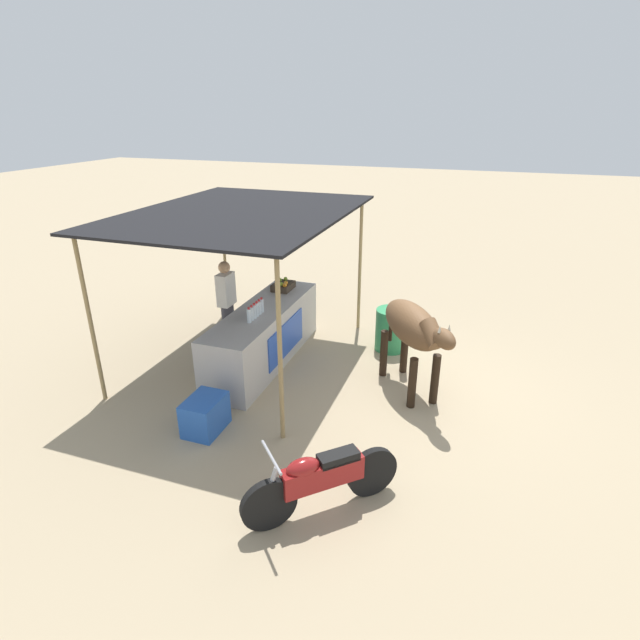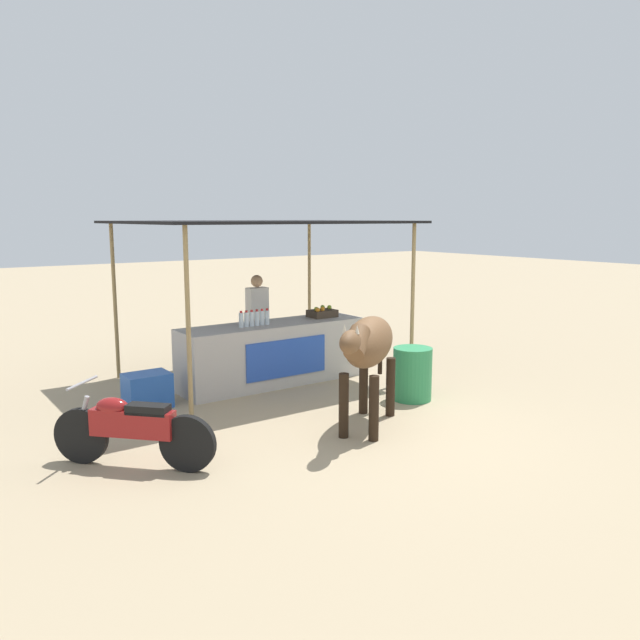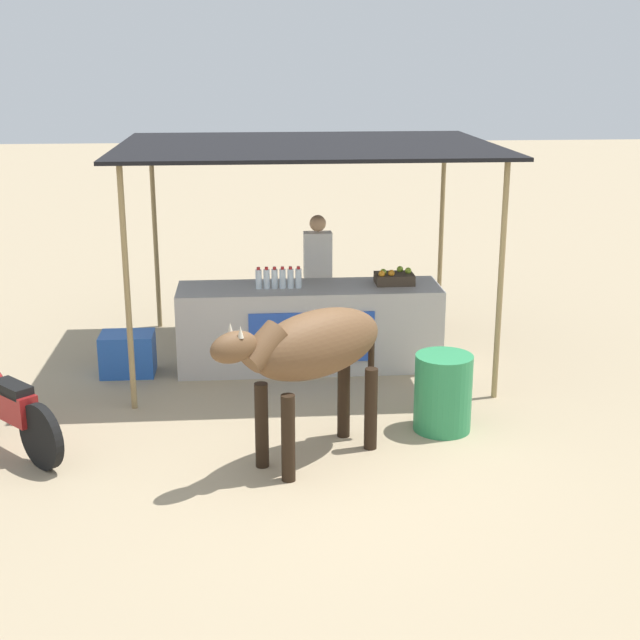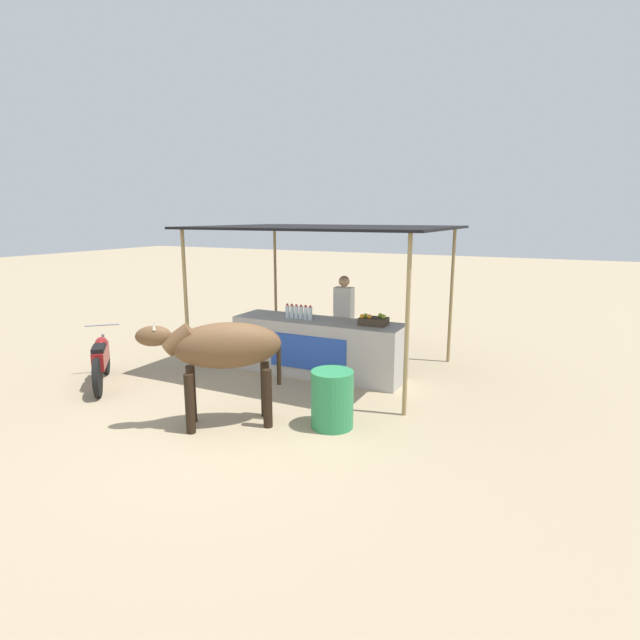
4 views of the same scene
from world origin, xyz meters
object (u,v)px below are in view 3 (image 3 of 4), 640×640
at_px(cooler_box, 128,354).
at_px(stall_counter, 309,327).
at_px(cow, 312,350).
at_px(motorcycle_parked, 3,405).
at_px(vendor_behind_counter, 318,280).
at_px(fruit_crate, 394,278).
at_px(water_barrel, 443,393).

bearing_deg(cooler_box, stall_counter, 2.68).
height_order(cooler_box, cow, cow).
xyz_separation_m(stall_counter, motorcycle_parked, (-2.95, -2.03, -0.05)).
distance_m(stall_counter, vendor_behind_counter, 0.85).
bearing_deg(vendor_behind_counter, cooler_box, -159.15).
xyz_separation_m(vendor_behind_counter, cooler_box, (-2.23, -0.85, -0.61)).
relative_size(stall_counter, cow, 1.79).
bearing_deg(fruit_crate, motorcycle_parked, -152.09).
height_order(vendor_behind_counter, motorcycle_parked, vendor_behind_counter).
xyz_separation_m(fruit_crate, vendor_behind_counter, (-0.83, 0.70, -0.18)).
bearing_deg(water_barrel, cow, -156.70).
bearing_deg(vendor_behind_counter, water_barrel, -69.60).
bearing_deg(motorcycle_parked, fruit_crate, 27.91).
distance_m(stall_counter, fruit_crate, 1.13).
distance_m(fruit_crate, cow, 2.79).
relative_size(cooler_box, cow, 0.36).
bearing_deg(motorcycle_parked, cow, -9.34).
xyz_separation_m(water_barrel, cow, (-1.30, -0.56, 0.65)).
distance_m(water_barrel, cow, 1.56).
distance_m(vendor_behind_counter, cow, 3.27).
distance_m(fruit_crate, vendor_behind_counter, 1.10).
height_order(stall_counter, fruit_crate, fruit_crate).
bearing_deg(cow, water_barrel, 23.30).
height_order(stall_counter, cooler_box, stall_counter).
relative_size(fruit_crate, water_barrel, 0.58).
height_order(cow, motorcycle_parked, cow).
distance_m(fruit_crate, water_barrel, 2.09).
bearing_deg(water_barrel, stall_counter, 120.88).
relative_size(water_barrel, cow, 0.45).
bearing_deg(stall_counter, cooler_box, -177.32).
relative_size(fruit_crate, vendor_behind_counter, 0.27).
xyz_separation_m(vendor_behind_counter, cow, (-0.31, -3.25, 0.18)).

